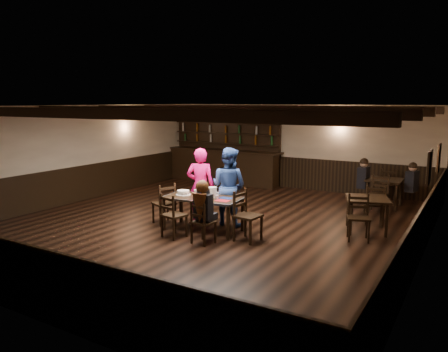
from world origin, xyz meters
The scene contains 25 objects.
ground centered at (0.00, 0.00, 0.00)m, with size 10.00×10.00×0.00m, color black.
room_shell centered at (0.01, 0.04, 1.75)m, with size 9.02×10.02×2.71m.
dining_table centered at (0.15, -0.56, 0.68)m, with size 1.75×0.98×0.75m.
chair_near_left centered at (-0.14, -1.33, 0.55)m, with size 0.51×0.49×0.93m.
chair_near_right centered at (0.62, -1.36, 0.50)m, with size 0.45×0.44×0.86m.
chair_end_left centered at (-0.87, -0.58, 0.56)m, with size 0.57×0.58×0.95m.
chair_end_right centered at (1.23, -0.68, 0.60)m, with size 0.51×0.53×1.03m.
chair_far_pushed centered at (-0.65, 0.57, 0.47)m, with size 0.51×0.51×0.81m.
woman_pink centered at (-0.23, -0.10, 0.88)m, with size 0.64×0.42×1.76m, color #DD118A.
man_blue centered at (0.38, 0.16, 0.89)m, with size 0.87×0.67×1.78m, color navy.
seated_person centered at (0.63, -1.31, 0.84)m, with size 0.35×0.52×0.85m.
cake centered at (-0.36, -0.59, 0.80)m, with size 0.33×0.33×0.10m.
plate_stack_a centered at (0.07, -0.63, 0.84)m, with size 0.18×0.18×0.17m, color white.
plate_stack_b centered at (0.34, -0.47, 0.87)m, with size 0.19×0.19×0.23m, color white.
tea_light centered at (0.15, -0.46, 0.78)m, with size 0.05×0.05×0.06m.
salt_shaker centered at (0.55, -0.62, 0.80)m, with size 0.04×0.04×0.10m, color silver.
pepper_shaker centered at (0.51, -0.61, 0.80)m, with size 0.03×0.03×0.09m, color #A5A8AD.
drink_glass centered at (0.43, -0.43, 0.81)m, with size 0.07×0.07×0.11m, color silver.
menu_red centered at (0.69, -0.64, 0.75)m, with size 0.30×0.21×0.00m, color maroon.
menu_blue centered at (0.63, -0.40, 0.75)m, with size 0.28×0.20×0.00m, color #0F1C4D.
bar_counter centered at (-2.47, 4.72, 0.73)m, with size 4.30×0.70×2.20m.
back_table_a centered at (3.24, 1.20, 0.65)m, with size 1.12×1.12×0.75m.
back_table_b centered at (3.11, 3.78, 0.66)m, with size 0.89×0.89×0.75m.
bg_patron_left centered at (2.56, 3.71, 0.88)m, with size 0.26×0.41×0.82m.
bg_patron_right centered at (3.77, 3.85, 0.85)m, with size 0.31×0.42×0.78m.
Camera 1 is at (5.26, -8.29, 2.81)m, focal length 35.00 mm.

